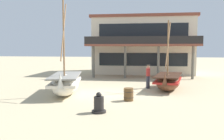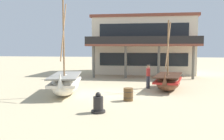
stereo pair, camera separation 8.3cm
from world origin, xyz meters
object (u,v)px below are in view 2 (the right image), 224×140
at_px(capstan_winch, 98,105).
at_px(fishing_boat_centre_large, 168,81).
at_px(fisherman_by_hull, 148,77).
at_px(harbor_building_main, 144,45).
at_px(wooden_barrel, 128,94).
at_px(fishing_boat_near_left, 66,83).

bearing_deg(capstan_winch, fishing_boat_centre_large, 62.15).
bearing_deg(capstan_winch, fisherman_by_hull, 72.99).
relative_size(fishing_boat_centre_large, capstan_winch, 5.06).
relative_size(fishing_boat_centre_large, harbor_building_main, 0.42).
distance_m(capstan_winch, wooden_barrel, 2.86).
distance_m(fishing_boat_centre_large, wooden_barrel, 4.63).
xyz_separation_m(capstan_winch, wooden_barrel, (1.10, 2.64, -0.01)).
distance_m(fishing_boat_centre_large, harbor_building_main, 12.02).
height_order(fisherman_by_hull, wooden_barrel, fisherman_by_hull).
bearing_deg(harbor_building_main, wooden_barrel, -91.49).
bearing_deg(wooden_barrel, capstan_winch, -112.68).
distance_m(fishing_boat_near_left, harbor_building_main, 15.06).
xyz_separation_m(capstan_winch, harbor_building_main, (1.51, 18.16, 2.81)).
height_order(capstan_winch, wooden_barrel, capstan_winch).
relative_size(fishing_boat_centre_large, fisherman_by_hull, 2.76).
bearing_deg(fishing_boat_centre_large, fishing_boat_near_left, -157.65).
bearing_deg(capstan_winch, fishing_boat_near_left, 126.03).
distance_m(capstan_winch, harbor_building_main, 18.44).
relative_size(fishing_boat_centre_large, wooden_barrel, 6.65).
bearing_deg(wooden_barrel, fishing_boat_near_left, 161.49).
xyz_separation_m(fisherman_by_hull, harbor_building_main, (-0.62, 11.23, 2.33)).
height_order(fishing_boat_near_left, wooden_barrel, fishing_boat_near_left).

